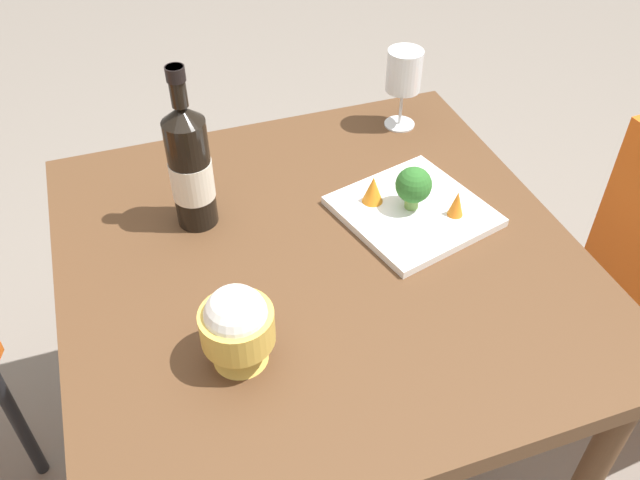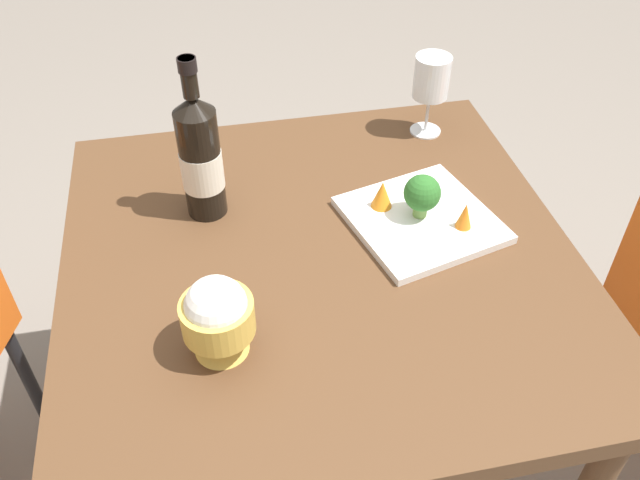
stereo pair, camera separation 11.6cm
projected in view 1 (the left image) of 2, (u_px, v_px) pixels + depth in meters
name	position (u px, v px, depth m)	size (l,w,h in m)	color
ground_plane	(320.00, 463.00, 1.67)	(8.00, 8.00, 0.00)	gray
dining_table	(320.00, 285.00, 1.24)	(0.91, 0.91, 0.72)	brown
wine_bottle	(190.00, 167.00, 1.17)	(0.08, 0.08, 0.31)	black
wine_glass	(404.00, 73.00, 1.41)	(0.08, 0.08, 0.18)	white
rice_bowl	(237.00, 326.00, 0.96)	(0.11, 0.11, 0.14)	gold
serving_plate	(413.00, 211.00, 1.26)	(0.31, 0.31, 0.02)	white
broccoli_floret	(414.00, 186.00, 1.22)	(0.07, 0.07, 0.09)	#729E4C
carrot_garnish_left	(456.00, 203.00, 1.22)	(0.03, 0.03, 0.05)	orange
carrot_garnish_right	(373.00, 189.00, 1.25)	(0.04, 0.04, 0.06)	orange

